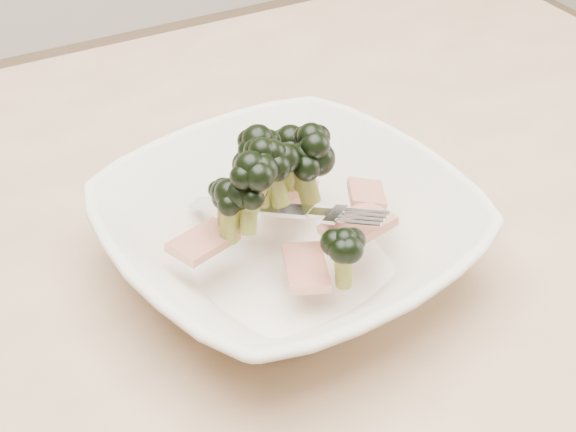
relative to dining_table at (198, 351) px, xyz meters
name	(u,v)px	position (x,y,z in m)	size (l,w,h in m)	color
dining_table	(198,351)	(0.00, 0.00, 0.00)	(1.20, 0.80, 0.75)	tan
broccoli_dish	(287,227)	(0.07, -0.04, 0.14)	(0.31, 0.31, 0.12)	beige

